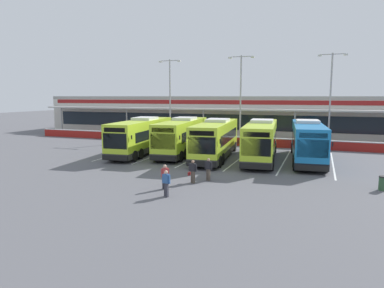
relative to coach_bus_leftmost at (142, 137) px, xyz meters
The scene contains 22 objects.
ground_plane 10.03m from the coach_bus_leftmost, 32.22° to the right, with size 200.00×200.00×0.00m, color #56565B.
terminal_building 23.23m from the coach_bus_leftmost, 68.91° to the left, with size 70.00×13.00×6.00m.
red_barrier_wall 12.51m from the coach_bus_leftmost, 47.89° to the left, with size 60.00×0.40×1.10m.
coach_bus_leftmost is the anchor object (origin of this frame).
coach_bus_left_centre 4.28m from the coach_bus_leftmost, 18.25° to the left, with size 3.87×12.33×3.78m.
coach_bus_centre 8.12m from the coach_bus_leftmost, ahead, with size 3.87×12.33×3.78m.
coach_bus_right_centre 12.43m from the coach_bus_leftmost, ahead, with size 3.87×12.33×3.78m.
coach_bus_rightmost 16.65m from the coach_bus_leftmost, ahead, with size 3.87×12.33×3.78m.
bay_stripe_far_west 2.89m from the coach_bus_leftmost, 161.08° to the left, with size 0.14×13.00×0.01m, color silver.
bay_stripe_west 2.81m from the coach_bus_leftmost, 19.79° to the left, with size 0.14×13.00×0.01m, color silver.
bay_stripe_mid_west 6.54m from the coach_bus_leftmost, ahead, with size 0.14×13.00×0.01m, color silver.
bay_stripe_centre 10.63m from the coach_bus_leftmost, ahead, with size 0.14×13.00×0.01m, color silver.
bay_stripe_mid_east 14.78m from the coach_bus_leftmost, ahead, with size 0.14×13.00×0.01m, color silver.
bay_stripe_east 18.95m from the coach_bus_leftmost, ahead, with size 0.14×13.00×0.01m, color silver.
pedestrian_with_handbag 13.78m from the coach_bus_leftmost, 46.66° to the right, with size 0.62×0.32×1.62m.
pedestrian_in_dark_coat 14.71m from the coach_bus_leftmost, 55.57° to the right, with size 0.45×0.44×1.62m.
pedestrian_child 16.45m from the coach_bus_leftmost, 56.35° to the right, with size 0.54×0.34×1.62m.
pedestrian_near_bin 13.64m from the coach_bus_leftmost, 41.13° to the right, with size 0.53×0.31×1.62m.
lamp_post_west 13.21m from the coach_bus_leftmost, 99.95° to the left, with size 3.24×0.28×11.00m.
lamp_post_centre 14.26m from the coach_bus_leftmost, 53.10° to the left, with size 3.24×0.28×11.00m.
lamp_post_east 22.62m from the coach_bus_leftmost, 33.02° to the left, with size 3.24×0.28×11.00m.
litter_bin 22.88m from the coach_bus_leftmost, 19.18° to the right, with size 0.54×0.54×0.93m.
Camera 1 is at (9.23, -26.76, 6.01)m, focal length 32.25 mm.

